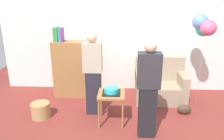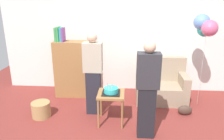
{
  "view_description": "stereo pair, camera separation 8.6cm",
  "coord_description": "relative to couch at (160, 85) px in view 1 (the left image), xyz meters",
  "views": [
    {
      "loc": [
        -0.06,
        -3.27,
        2.24
      ],
      "look_at": [
        -0.24,
        0.61,
        0.95
      ],
      "focal_mm": 35.37,
      "sensor_mm": 36.0,
      "label": 1
    },
    {
      "loc": [
        0.03,
        -3.27,
        2.24
      ],
      "look_at": [
        -0.24,
        0.61,
        0.95
      ],
      "focal_mm": 35.37,
      "sensor_mm": 36.0,
      "label": 2
    }
  ],
  "objects": [
    {
      "name": "bookshelf",
      "position": [
        -2.04,
        0.13,
        0.33
      ],
      "size": [
        0.8,
        0.36,
        1.62
      ],
      "color": "olive",
      "rests_on": "ground_plane"
    },
    {
      "name": "ground_plane",
      "position": [
        -0.81,
        -1.4,
        -0.34
      ],
      "size": [
        8.0,
        8.0,
        0.0
      ],
      "primitive_type": "plane",
      "color": "maroon"
    },
    {
      "name": "side_table",
      "position": [
        -1.05,
        -1.03,
        0.16
      ],
      "size": [
        0.48,
        0.48,
        0.59
      ],
      "color": "olive",
      "rests_on": "ground_plane"
    },
    {
      "name": "person_blowing_candles",
      "position": [
        -1.42,
        -0.68,
        0.49
      ],
      "size": [
        0.36,
        0.22,
        1.63
      ],
      "rotation": [
        0.0,
        0.0,
        -0.38
      ],
      "color": "#23232D",
      "rests_on": "ground_plane"
    },
    {
      "name": "wall_back",
      "position": [
        -0.81,
        0.65,
        1.01
      ],
      "size": [
        6.0,
        0.1,
        2.7
      ],
      "primitive_type": "cube",
      "color": "silver",
      "rests_on": "ground_plane"
    },
    {
      "name": "balloon_bunch",
      "position": [
        0.76,
        -0.14,
        1.35
      ],
      "size": [
        0.42,
        0.5,
        1.93
      ],
      "color": "silver",
      "rests_on": "ground_plane"
    },
    {
      "name": "couch",
      "position": [
        0.0,
        0.0,
        0.0
      ],
      "size": [
        1.1,
        0.7,
        0.96
      ],
      "color": "gray",
      "rests_on": "ground_plane"
    },
    {
      "name": "handbag",
      "position": [
        0.4,
        -0.66,
        -0.24
      ],
      "size": [
        0.28,
        0.14,
        0.2
      ],
      "primitive_type": "ellipsoid",
      "color": "#473328",
      "rests_on": "ground_plane"
    },
    {
      "name": "wicker_basket",
      "position": [
        -2.43,
        -0.92,
        -0.19
      ],
      "size": [
        0.36,
        0.36,
        0.3
      ],
      "primitive_type": "cylinder",
      "color": "#A88451",
      "rests_on": "ground_plane"
    },
    {
      "name": "birthday_cake",
      "position": [
        -1.05,
        -1.03,
        0.3
      ],
      "size": [
        0.32,
        0.32,
        0.17
      ],
      "color": "black",
      "rests_on": "side_table"
    },
    {
      "name": "person_holding_cake",
      "position": [
        -0.44,
        -1.41,
        0.49
      ],
      "size": [
        0.36,
        0.22,
        1.63
      ],
      "rotation": [
        0.0,
        0.0,
        2.74
      ],
      "color": "black",
      "rests_on": "ground_plane"
    }
  ]
}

